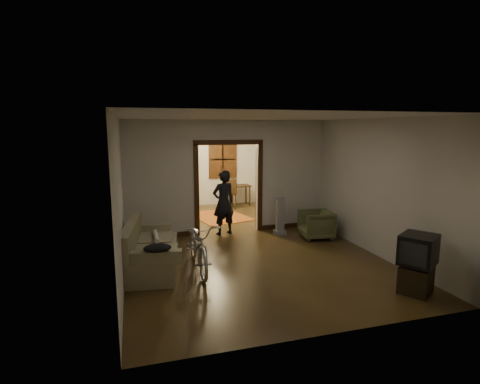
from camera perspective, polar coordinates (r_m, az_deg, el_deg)
name	(u,v)px	position (r m, az deg, el deg)	size (l,w,h in m)	color
floor	(236,240)	(8.86, -0.55, -7.35)	(5.00, 8.50, 0.01)	#342410
ceiling	(236,119)	(8.47, -0.58, 11.06)	(5.00, 8.50, 0.01)	white
wall_back	(202,164)	(12.67, -5.77, 4.23)	(5.00, 0.02, 2.80)	beige
wall_left	(122,186)	(8.25, -17.53, 0.89)	(0.02, 8.50, 2.80)	beige
wall_right	(334,177)	(9.53, 14.08, 2.19)	(0.02, 8.50, 2.80)	beige
partition_wall	(228,177)	(9.27, -1.81, 2.27)	(5.00, 0.14, 2.80)	beige
door_casing	(228,189)	(9.32, -1.80, 0.44)	(1.74, 0.20, 2.32)	#341B0B
far_window	(223,159)	(12.77, -2.65, 4.98)	(0.98, 0.06, 1.28)	black
chandelier	(213,137)	(10.90, -4.16, 8.37)	(0.24, 0.24, 0.24)	#FFE0A5
light_switch	(269,182)	(9.54, 4.43, 1.54)	(0.08, 0.01, 0.12)	silver
sofa	(152,245)	(7.22, -13.31, -7.88)	(0.88, 1.97, 0.90)	#706B4A
rolled_paper	(156,236)	(7.49, -12.69, -6.59)	(0.09, 0.09, 0.73)	beige
jacket	(157,248)	(6.28, -12.49, -8.32)	(0.45, 0.34, 0.13)	black
bicycle	(198,245)	(7.02, -6.35, -8.05)	(0.62, 1.78, 0.93)	silver
armchair	(316,225)	(9.12, 11.49, -4.88)	(0.71, 0.73, 0.67)	#4E5530
tv_stand	(416,279)	(6.73, 25.22, -11.96)	(0.48, 0.44, 0.44)	black
crt_tv	(418,250)	(6.57, 25.53, -7.92)	(0.55, 0.50, 0.48)	black
vacuum	(280,216)	(9.26, 6.12, -3.71)	(0.28, 0.23, 0.92)	gray
person	(224,203)	(9.17, -2.52, -1.62)	(0.58, 0.38, 1.60)	black
oriental_rug	(220,216)	(11.17, -3.12, -3.73)	(1.41, 1.86, 0.01)	brown
locker	(166,179)	(12.17, -11.18, 1.90)	(0.98, 0.55, 1.97)	black
globe	(165,149)	(12.08, -11.33, 6.39)	(0.31, 0.31, 0.31)	#1E5972
desk	(236,196)	(12.64, -0.62, -0.56)	(0.93, 0.52, 0.69)	black
desk_chair	(228,194)	(12.18, -1.78, -0.25)	(0.44, 0.44, 0.99)	black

